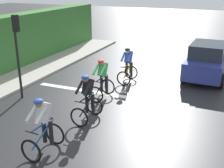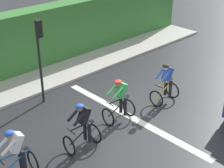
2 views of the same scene
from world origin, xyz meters
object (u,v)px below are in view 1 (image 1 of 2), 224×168
object	(u,v)px
cyclist_second	(87,99)
traffic_light_near_crossing	(17,44)
car_navy	(207,60)
cyclist_lead	(43,127)
cyclist_fourth	(128,66)
cyclist_mid	(102,80)

from	to	relation	value
cyclist_second	traffic_light_near_crossing	world-z (taller)	traffic_light_near_crossing
car_navy	traffic_light_near_crossing	world-z (taller)	traffic_light_near_crossing
cyclist_lead	cyclist_fourth	bearing A→B (deg)	-91.09
cyclist_lead	cyclist_mid	size ratio (longest dim) A/B	1.00
cyclist_lead	cyclist_mid	world-z (taller)	same
cyclist_mid	car_navy	distance (m)	5.70
car_navy	cyclist_lead	bearing A→B (deg)	68.13
cyclist_mid	car_navy	bearing A→B (deg)	-129.54
cyclist_second	cyclist_fourth	world-z (taller)	same
cyclist_fourth	traffic_light_near_crossing	xyz separation A→B (m)	(3.36, 3.46, 1.43)
cyclist_mid	car_navy	size ratio (longest dim) A/B	0.40
cyclist_lead	car_navy	distance (m)	9.30
cyclist_lead	traffic_light_near_crossing	world-z (taller)	traffic_light_near_crossing
car_navy	traffic_light_near_crossing	bearing A→B (deg)	39.82
traffic_light_near_crossing	cyclist_lead	bearing A→B (deg)	136.74
cyclist_second	car_navy	bearing A→B (deg)	-117.00
cyclist_fourth	car_navy	size ratio (longest dim) A/B	0.40
cyclist_lead	cyclist_mid	xyz separation A→B (m)	(0.16, -4.23, 0.00)
cyclist_second	cyclist_mid	xyz separation A→B (m)	(0.37, -2.01, 0.00)
cyclist_fourth	car_navy	distance (m)	3.96
cyclist_lead	traffic_light_near_crossing	size ratio (longest dim) A/B	0.50
cyclist_mid	traffic_light_near_crossing	bearing A→B (deg)	21.19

